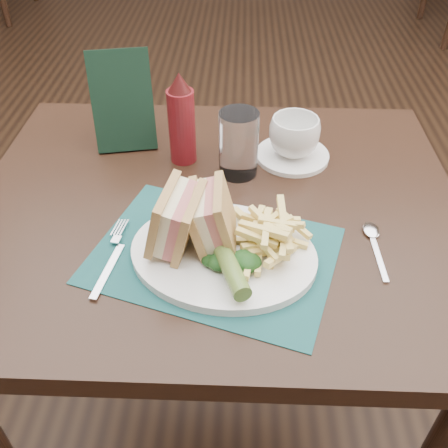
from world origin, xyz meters
name	(u,v)px	position (x,y,z in m)	size (l,w,h in m)	color
floor	(225,281)	(0.00, 0.00, 0.00)	(7.00, 7.00, 0.00)	black
table_main	(218,329)	(0.00, -0.50, 0.38)	(0.90, 0.75, 0.75)	black
placemat	(214,255)	(0.00, -0.64, 0.75)	(0.38, 0.27, 0.00)	#164847
plate	(223,254)	(0.02, -0.65, 0.76)	(0.30, 0.24, 0.01)	white
sandwich_half_a	(163,217)	(-0.08, -0.63, 0.82)	(0.06, 0.11, 0.10)	tan
sandwich_half_b	(199,216)	(-0.02, -0.62, 0.82)	(0.06, 0.10, 0.09)	tan
kale_garnish	(228,268)	(0.03, -0.70, 0.78)	(0.11, 0.08, 0.03)	#123312
pickle_spear	(230,267)	(0.03, -0.70, 0.79)	(0.03, 0.03, 0.12)	#4F6E29
fries_pile	(272,231)	(0.09, -0.63, 0.80)	(0.18, 0.20, 0.06)	#FBE27D
fork	(111,256)	(-0.16, -0.65, 0.76)	(0.03, 0.17, 0.01)	silver
spoon	(376,247)	(0.27, -0.62, 0.76)	(0.03, 0.15, 0.01)	silver
saucer	(292,155)	(0.15, -0.34, 0.76)	(0.15, 0.15, 0.01)	white
coffee_cup	(294,136)	(0.15, -0.34, 0.80)	(0.10, 0.10, 0.08)	white
drinking_glass	(238,144)	(0.04, -0.40, 0.81)	(0.08, 0.08, 0.13)	white
ketchup_bottle	(181,119)	(-0.07, -0.36, 0.84)	(0.05, 0.05, 0.19)	#601015
check_presenter	(122,101)	(-0.20, -0.30, 0.85)	(0.12, 0.01, 0.20)	black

